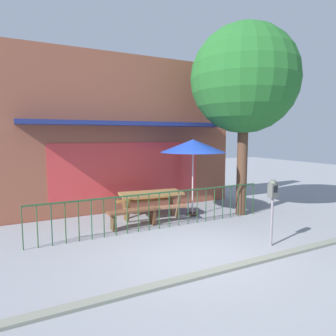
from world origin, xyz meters
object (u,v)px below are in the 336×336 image
patio_bench (134,214)px  street_tree (244,80)px  parking_meter_near (273,195)px  patio_umbrella (193,146)px  picnic_table_left (151,198)px

patio_bench → street_tree: bearing=-4.4°
parking_meter_near → patio_umbrella: bearing=94.0°
picnic_table_left → patio_umbrella: patio_umbrella is taller
street_tree → patio_umbrella: bearing=157.0°
picnic_table_left → patio_bench: picnic_table_left is taller
patio_umbrella → parking_meter_near: patio_umbrella is taller
picnic_table_left → patio_bench: bearing=-143.2°
patio_bench → parking_meter_near: parking_meter_near is taller
patio_bench → picnic_table_left: bearing=36.8°
parking_meter_near → street_tree: bearing=63.5°
patio_bench → parking_meter_near: (2.23, -2.63, 0.79)m
picnic_table_left → patio_umbrella: (1.27, -0.24, 1.49)m
parking_meter_near → street_tree: size_ratio=0.26×
patio_umbrella → picnic_table_left: bearing=169.2°
patio_umbrella → patio_bench: bearing=-170.9°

